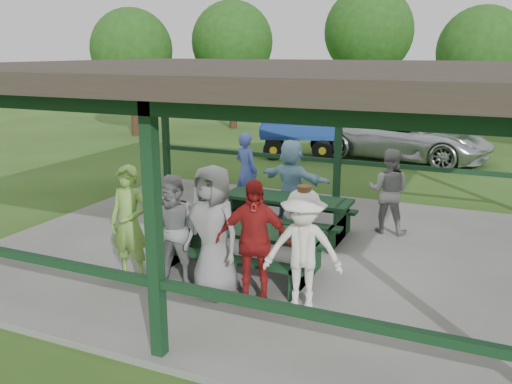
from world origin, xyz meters
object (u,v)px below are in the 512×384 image
at_px(contestant_grey_mid, 213,231).
at_px(contestant_white_fedora, 303,250).
at_px(contestant_red, 253,241).
at_px(picnic_table_far, 287,211).
at_px(spectator_lblue, 291,181).
at_px(spectator_grey, 389,191).
at_px(spectator_blue, 246,171).
at_px(pickup_truck, 406,137).
at_px(contestant_green, 129,224).
at_px(contestant_grey_left, 175,232).
at_px(picnic_table_near, 239,243).
at_px(farm_trailer, 298,139).

relative_size(contestant_grey_mid, contestant_white_fedora, 1.11).
bearing_deg(contestant_red, picnic_table_far, 83.33).
height_order(contestant_grey_mid, contestant_white_fedora, contestant_grey_mid).
bearing_deg(spectator_lblue, spectator_grey, -160.96).
xyz_separation_m(spectator_blue, pickup_truck, (2.32, 7.66, -0.19)).
xyz_separation_m(contestant_green, contestant_grey_left, (0.77, 0.06, -0.05)).
height_order(contestant_red, spectator_lblue, contestant_red).
relative_size(picnic_table_far, pickup_truck, 0.45).
height_order(contestant_grey_left, spectator_blue, same).
xyz_separation_m(picnic_table_near, farm_trailer, (-2.58, 10.04, 0.03)).
relative_size(picnic_table_near, spectator_grey, 1.58).
xyz_separation_m(picnic_table_near, spectator_grey, (1.79, 2.94, 0.35)).
bearing_deg(contestant_grey_left, farm_trailer, 97.96).
bearing_deg(contestant_white_fedora, picnic_table_near, 135.56).
bearing_deg(spectator_blue, spectator_grey, -164.43).
xyz_separation_m(picnic_table_near, contestant_grey_mid, (0.01, -0.89, 0.49)).
height_order(contestant_grey_left, contestant_white_fedora, contestant_white_fedora).
bearing_deg(pickup_truck, picnic_table_near, -174.31).
height_order(picnic_table_near, spectator_grey, spectator_grey).
bearing_deg(spectator_blue, contestant_grey_mid, 131.99).
distance_m(spectator_grey, farm_trailer, 8.35).
height_order(contestant_red, spectator_blue, contestant_red).
bearing_deg(farm_trailer, contestant_grey_left, -100.17).
bearing_deg(farm_trailer, pickup_truck, -4.42).
relative_size(picnic_table_near, picnic_table_far, 1.06).
height_order(contestant_green, spectator_lblue, contestant_green).
bearing_deg(pickup_truck, farm_trailer, 116.12).
bearing_deg(picnic_table_near, spectator_blue, 113.07).
distance_m(picnic_table_near, spectator_grey, 3.46).
bearing_deg(farm_trailer, spectator_blue, -100.53).
distance_m(contestant_grey_left, spectator_grey, 4.53).
bearing_deg(contestant_green, picnic_table_near, 30.38).
bearing_deg(contestant_grey_left, picnic_table_near, 52.21).
distance_m(picnic_table_near, contestant_grey_mid, 1.02).
height_order(contestant_green, contestant_grey_mid, contestant_grey_mid).
distance_m(spectator_lblue, pickup_truck, 8.33).
relative_size(picnic_table_near, contestant_grey_left, 1.53).
distance_m(picnic_table_far, contestant_red, 2.96).
relative_size(picnic_table_near, spectator_lblue, 1.51).
bearing_deg(contestant_grey_mid, contestant_green, -163.44).
xyz_separation_m(contestant_grey_mid, contestant_white_fedora, (1.31, 0.12, -0.12)).
relative_size(contestant_grey_mid, pickup_truck, 0.35).
xyz_separation_m(contestant_green, contestant_white_fedora, (2.73, 0.16, -0.06)).
xyz_separation_m(spectator_blue, spectator_grey, (3.23, -0.43, -0.03)).
relative_size(contestant_green, pickup_truck, 0.33).
distance_m(contestant_red, spectator_blue, 4.72).
relative_size(contestant_red, spectator_blue, 1.04).
relative_size(pickup_truck, farm_trailer, 1.59).
relative_size(picnic_table_far, spectator_grey, 1.48).
bearing_deg(farm_trailer, picnic_table_near, -95.86).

